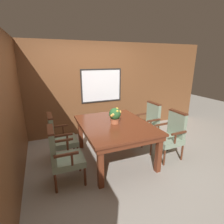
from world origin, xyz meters
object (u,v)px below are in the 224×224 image
Objects in this scene: chair_left_near at (62,155)px; potted_plant at (115,115)px; chair_right_near at (171,134)px; chair_left_far at (59,137)px; dining_table at (115,128)px; chair_right_far at (148,122)px.

chair_left_near is 1.25m from potted_plant.
chair_left_far is (-2.16, 0.73, 0.00)m from chair_right_near.
chair_left_far is at bearing -1.84° from chair_left_near.
potted_plant is at bearing 64.10° from dining_table.
chair_right_far is at bearing 179.35° from chair_right_near.
potted_plant is (-1.08, 0.42, 0.42)m from chair_right_near.
potted_plant reaches higher than dining_table.
dining_table is 1.66× the size of chair_left_far.
dining_table is 1.17m from chair_right_near.
chair_left_near is 1.00× the size of chair_left_far.
dining_table is 1.16m from chair_right_far.
chair_right_far is (-0.02, 0.79, 0.00)m from chair_right_near.
chair_left_far is 1.20m from potted_plant.
chair_left_near is (-1.09, -0.38, -0.16)m from dining_table.
chair_right_near is at bearing -19.42° from dining_table.
potted_plant reaches higher than chair_left_near.
chair_left_far and chair_right_far have the same top height.
potted_plant is at bearing -107.51° from chair_left_far.
potted_plant is at bearing -69.36° from chair_left_near.
chair_left_near reaches higher than dining_table.
chair_left_far is 1.00× the size of chair_right_far.
dining_table is 1.66× the size of chair_right_near.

